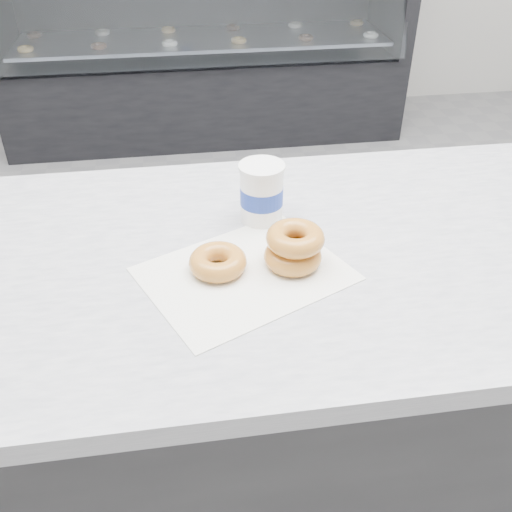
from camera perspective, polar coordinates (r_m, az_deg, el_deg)
The scene contains 7 objects.
ground at distance 2.12m, azimuth -0.34°, elevation -10.07°, with size 5.00×5.00×0.00m, color gray.
counter at distance 1.39m, azimuth 3.25°, elevation -14.54°, with size 3.06×0.76×0.90m.
display_case at distance 3.74m, azimuth -5.29°, elevation 19.55°, with size 2.40×0.74×1.25m.
wax_paper at distance 1.01m, azimuth -1.12°, elevation -1.78°, with size 0.34×0.26×0.00m, color white.
donut_single at distance 1.01m, azimuth -3.83°, elevation -0.58°, with size 0.10×0.10×0.04m, color gold.
donut_stack at distance 1.01m, azimuth 3.82°, elevation 0.89°, with size 0.15×0.15×0.07m.
coffee_cup at distance 1.13m, azimuth 0.57°, elevation 6.40°, with size 0.11×0.11×0.12m.
Camera 1 is at (-0.21, -1.47, 1.51)m, focal length 40.00 mm.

